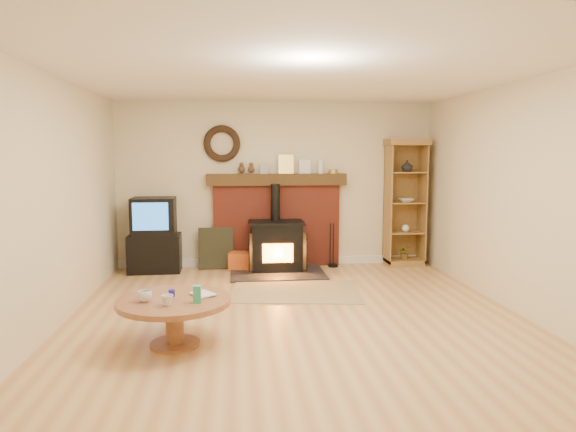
{
  "coord_description": "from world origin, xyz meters",
  "views": [
    {
      "loc": [
        -0.65,
        -5.42,
        1.79
      ],
      "look_at": [
        0.01,
        1.0,
        1.01
      ],
      "focal_mm": 32.0,
      "sensor_mm": 36.0,
      "label": 1
    }
  ],
  "objects": [
    {
      "name": "chimney_breast",
      "position": [
        0.0,
        2.67,
        0.8
      ],
      "size": [
        2.2,
        0.22,
        1.78
      ],
      "color": "#973726",
      "rests_on": "ground"
    },
    {
      "name": "leaning_painting",
      "position": [
        -0.97,
        2.55,
        0.32
      ],
      "size": [
        0.54,
        0.14,
        0.65
      ],
      "primitive_type": "cube",
      "rotation": [
        -0.17,
        0.0,
        0.0
      ],
      "color": "black",
      "rests_on": "ground"
    },
    {
      "name": "room_shell",
      "position": [
        -0.02,
        0.09,
        1.72
      ],
      "size": [
        5.02,
        5.52,
        2.61
      ],
      "color": "beige",
      "rests_on": "ground"
    },
    {
      "name": "ground",
      "position": [
        0.0,
        0.0,
        0.0
      ],
      "size": [
        5.5,
        5.5,
        0.0
      ],
      "primitive_type": "plane",
      "color": "tan",
      "rests_on": "ground"
    },
    {
      "name": "area_rug",
      "position": [
        0.11,
        1.08,
        0.01
      ],
      "size": [
        1.8,
        1.35,
        0.01
      ],
      "primitive_type": "cube",
      "rotation": [
        0.0,
        0.0,
        -0.13
      ],
      "color": "brown",
      "rests_on": "ground"
    },
    {
      "name": "fire_tools",
      "position": [
        0.88,
        2.5,
        0.11
      ],
      "size": [
        0.16,
        0.16,
        0.7
      ],
      "color": "black",
      "rests_on": "ground"
    },
    {
      "name": "firelog_box",
      "position": [
        -0.53,
        2.4,
        0.14
      ],
      "size": [
        0.5,
        0.37,
        0.28
      ],
      "primitive_type": "cube",
      "rotation": [
        0.0,
        0.0,
        -0.22
      ],
      "color": "orange",
      "rests_on": "ground"
    },
    {
      "name": "tv_unit",
      "position": [
        -1.89,
        2.47,
        0.54
      ],
      "size": [
        0.79,
        0.57,
        1.14
      ],
      "color": "black",
      "rests_on": "ground"
    },
    {
      "name": "curio_cabinet",
      "position": [
        2.06,
        2.56,
        1.01
      ],
      "size": [
        0.65,
        0.47,
        2.03
      ],
      "color": "brown",
      "rests_on": "ground"
    },
    {
      "name": "coffee_table",
      "position": [
        -1.23,
        -0.69,
        0.36
      ],
      "size": [
        1.06,
        1.06,
        0.61
      ],
      "color": "brown",
      "rests_on": "ground"
    },
    {
      "name": "wood_stove",
      "position": [
        -0.04,
        2.28,
        0.38
      ],
      "size": [
        1.4,
        1.0,
        1.33
      ],
      "color": "black",
      "rests_on": "ground"
    }
  ]
}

